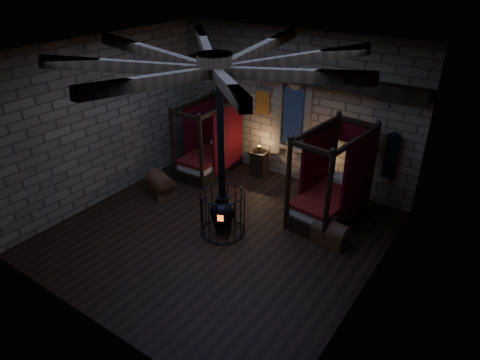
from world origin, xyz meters
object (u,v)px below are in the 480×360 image
Objects in this scene: trunk_right at (331,233)px; stove at (223,209)px; trunk_left at (160,185)px; bed_right at (331,197)px; bed_left at (210,155)px.

stove reaches higher than trunk_right.
bed_right is at bearing 41.45° from trunk_left.
bed_left is at bearing 103.36° from trunk_left.
trunk_left is 0.24× the size of stove.
trunk_right is (4.78, 0.55, -0.02)m from trunk_left.
trunk_left is 1.20× the size of trunk_right.
bed_left is at bearing 108.41° from stove.
bed_left is 2.61× the size of trunk_right.
trunk_left is at bearing -100.03° from bed_left.
bed_left is at bearing 169.26° from trunk_right.
bed_right is 2.82× the size of trunk_right.
bed_right is 2.35× the size of trunk_left.
trunk_right is at bearing -58.04° from bed_right.
stove is at bearing -123.98° from bed_right.
trunk_left is at bearing -167.81° from trunk_right.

